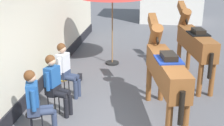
{
  "coord_description": "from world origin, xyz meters",
  "views": [
    {
      "loc": [
        0.51,
        -5.43,
        3.42
      ],
      "look_at": [
        -0.4,
        1.2,
        1.05
      ],
      "focal_mm": 48.94,
      "sensor_mm": 36.0,
      "label": 1
    }
  ],
  "objects_px": {
    "seated_visitor_near": "(36,100)",
    "seated_visitor_middle": "(55,82)",
    "spare_stool_white": "(159,51)",
    "satchel_bag": "(79,78)",
    "seated_visitor_far": "(65,67)",
    "saddled_horse_near": "(165,68)",
    "flower_planter_farthest": "(59,70)",
    "saddled_horse_far": "(194,41)"
  },
  "relations": [
    {
      "from": "seated_visitor_near",
      "to": "saddled_horse_near",
      "type": "bearing_deg",
      "value": 23.03
    },
    {
      "from": "seated_visitor_near",
      "to": "satchel_bag",
      "type": "distance_m",
      "value": 2.87
    },
    {
      "from": "saddled_horse_near",
      "to": "saddled_horse_far",
      "type": "height_order",
      "value": "same"
    },
    {
      "from": "seated_visitor_middle",
      "to": "seated_visitor_far",
      "type": "relative_size",
      "value": 1.0
    },
    {
      "from": "seated_visitor_far",
      "to": "saddled_horse_near",
      "type": "relative_size",
      "value": 0.47
    },
    {
      "from": "flower_planter_farthest",
      "to": "seated_visitor_far",
      "type": "bearing_deg",
      "value": -62.67
    },
    {
      "from": "seated_visitor_middle",
      "to": "saddled_horse_near",
      "type": "xyz_separation_m",
      "value": [
        2.39,
        0.16,
        0.38
      ]
    },
    {
      "from": "seated_visitor_far",
      "to": "spare_stool_white",
      "type": "relative_size",
      "value": 3.02
    },
    {
      "from": "saddled_horse_near",
      "to": "satchel_bag",
      "type": "relative_size",
      "value": 10.56
    },
    {
      "from": "saddled_horse_far",
      "to": "satchel_bag",
      "type": "relative_size",
      "value": 10.57
    },
    {
      "from": "seated_visitor_near",
      "to": "flower_planter_farthest",
      "type": "relative_size",
      "value": 2.17
    },
    {
      "from": "seated_visitor_middle",
      "to": "spare_stool_white",
      "type": "distance_m",
      "value": 4.52
    },
    {
      "from": "saddled_horse_near",
      "to": "satchel_bag",
      "type": "distance_m",
      "value": 3.09
    },
    {
      "from": "seated_visitor_far",
      "to": "spare_stool_white",
      "type": "distance_m",
      "value": 3.77
    },
    {
      "from": "seated_visitor_middle",
      "to": "saddled_horse_near",
      "type": "height_order",
      "value": "saddled_horse_near"
    },
    {
      "from": "seated_visitor_far",
      "to": "saddled_horse_far",
      "type": "relative_size",
      "value": 0.47
    },
    {
      "from": "seated_visitor_middle",
      "to": "saddled_horse_far",
      "type": "relative_size",
      "value": 0.47
    },
    {
      "from": "saddled_horse_far",
      "to": "spare_stool_white",
      "type": "relative_size",
      "value": 6.44
    },
    {
      "from": "seated_visitor_middle",
      "to": "seated_visitor_far",
      "type": "xyz_separation_m",
      "value": [
        -0.03,
        0.94,
        0.0
      ]
    },
    {
      "from": "saddled_horse_far",
      "to": "seated_visitor_near",
      "type": "bearing_deg",
      "value": -134.92
    },
    {
      "from": "seated_visitor_near",
      "to": "seated_visitor_middle",
      "type": "bearing_deg",
      "value": 84.5
    },
    {
      "from": "seated_visitor_far",
      "to": "flower_planter_farthest",
      "type": "bearing_deg",
      "value": 117.33
    },
    {
      "from": "saddled_horse_near",
      "to": "spare_stool_white",
      "type": "xyz_separation_m",
      "value": [
        -0.05,
        3.69,
        -0.76
      ]
    },
    {
      "from": "seated_visitor_middle",
      "to": "flower_planter_farthest",
      "type": "xyz_separation_m",
      "value": [
        -0.52,
        1.88,
        -0.44
      ]
    },
    {
      "from": "seated_visitor_middle",
      "to": "spare_stool_white",
      "type": "relative_size",
      "value": 3.02
    },
    {
      "from": "spare_stool_white",
      "to": "flower_planter_farthest",
      "type": "bearing_deg",
      "value": -145.5
    },
    {
      "from": "seated_visitor_middle",
      "to": "seated_visitor_near",
      "type": "bearing_deg",
      "value": -95.5
    },
    {
      "from": "seated_visitor_near",
      "to": "saddled_horse_far",
      "type": "distance_m",
      "value": 4.76
    },
    {
      "from": "seated_visitor_near",
      "to": "saddled_horse_near",
      "type": "xyz_separation_m",
      "value": [
        2.48,
        1.05,
        0.38
      ]
    },
    {
      "from": "seated_visitor_near",
      "to": "seated_visitor_far",
      "type": "xyz_separation_m",
      "value": [
        0.05,
        1.84,
        0.0
      ]
    },
    {
      "from": "saddled_horse_far",
      "to": "flower_planter_farthest",
      "type": "distance_m",
      "value": 3.91
    },
    {
      "from": "saddled_horse_near",
      "to": "flower_planter_farthest",
      "type": "height_order",
      "value": "saddled_horse_near"
    },
    {
      "from": "seated_visitor_near",
      "to": "spare_stool_white",
      "type": "relative_size",
      "value": 3.02
    },
    {
      "from": "saddled_horse_near",
      "to": "spare_stool_white",
      "type": "distance_m",
      "value": 3.77
    },
    {
      "from": "seated_visitor_near",
      "to": "spare_stool_white",
      "type": "height_order",
      "value": "seated_visitor_near"
    },
    {
      "from": "seated_visitor_far",
      "to": "satchel_bag",
      "type": "relative_size",
      "value": 4.96
    },
    {
      "from": "satchel_bag",
      "to": "seated_visitor_middle",
      "type": "bearing_deg",
      "value": 1.53
    },
    {
      "from": "saddled_horse_far",
      "to": "satchel_bag",
      "type": "xyz_separation_m",
      "value": [
        -3.21,
        -0.57,
        -1.06
      ]
    },
    {
      "from": "saddled_horse_near",
      "to": "spare_stool_white",
      "type": "height_order",
      "value": "saddled_horse_near"
    },
    {
      "from": "seated_visitor_near",
      "to": "saddled_horse_near",
      "type": "relative_size",
      "value": 0.47
    },
    {
      "from": "spare_stool_white",
      "to": "satchel_bag",
      "type": "bearing_deg",
      "value": -139.43
    },
    {
      "from": "saddled_horse_far",
      "to": "satchel_bag",
      "type": "bearing_deg",
      "value": -169.86
    }
  ]
}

